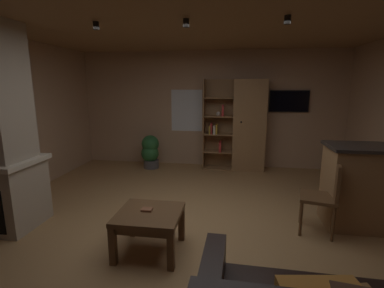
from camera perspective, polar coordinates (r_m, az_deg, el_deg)
The scene contains 14 objects.
floor at distance 3.83m, azimuth -0.92°, elevation -16.96°, with size 5.88×6.20×0.02m, color #A37A4C.
wall_back at distance 6.49m, azimuth 3.58°, elevation 6.95°, with size 6.00×0.06×2.58m, color tan.
ceiling at distance 3.45m, azimuth -1.08°, elevation 24.53°, with size 5.88×6.20×0.02m, color #8E6B47.
window_pane_back at distance 6.53m, azimuth -1.09°, elevation 6.76°, with size 0.71×0.01×0.94m, color white.
bookshelf_cabinet at distance 6.24m, azimuth 10.56°, elevation 3.62°, with size 1.33×0.41×1.96m.
coffee_table at distance 3.26m, azimuth -8.60°, elevation -14.81°, with size 0.69×0.66×0.47m.
table_book_0 at distance 3.25m, azimuth -9.08°, elevation -12.92°, with size 0.12×0.09×0.02m, color brown.
dining_chair at distance 3.90m, azimuth 25.33°, elevation -8.96°, with size 0.50×0.50×0.92m.
potted_floor_plant at distance 6.40m, azimuth -8.41°, elevation -1.41°, with size 0.39×0.41×0.75m.
wall_mounted_tv at distance 6.50m, azimuth 18.98°, elevation 8.16°, with size 0.83×0.06×0.46m.
track_light_spot_0 at distance 4.29m, azimuth -31.53°, elevation 19.27°, with size 0.07×0.07×0.09m, color black.
track_light_spot_1 at distance 3.75m, azimuth -18.80°, elevation 21.67°, with size 0.07×0.07×0.09m, color black.
track_light_spot_2 at distance 3.43m, azimuth -1.22°, elevation 23.23°, with size 0.07×0.07×0.09m, color black.
track_light_spot_3 at distance 3.43m, azimuth 18.69°, elevation 22.65°, with size 0.07×0.07×0.09m, color black.
Camera 1 is at (0.55, -3.32, 1.83)m, focal length 26.44 mm.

